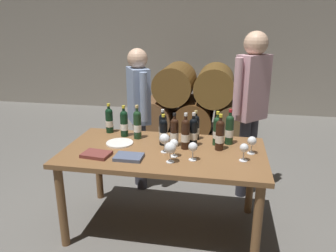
{
  "coord_description": "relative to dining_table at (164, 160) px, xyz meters",
  "views": [
    {
      "loc": [
        0.49,
        -2.48,
        1.8
      ],
      "look_at": [
        0.0,
        0.2,
        0.91
      ],
      "focal_mm": 34.48,
      "sensor_mm": 36.0,
      "label": 1
    }
  ],
  "objects": [
    {
      "name": "serving_plate",
      "position": [
        -0.41,
        0.07,
        0.1
      ],
      "size": [
        0.24,
        0.24,
        0.01
      ],
      "primitive_type": "cylinder",
      "color": "white",
      "rests_on": "dining_table"
    },
    {
      "name": "wine_bottle_0",
      "position": [
        0.46,
        0.09,
        0.23
      ],
      "size": [
        0.07,
        0.07,
        0.31
      ],
      "color": "black",
      "rests_on": "dining_table"
    },
    {
      "name": "wine_bottle_1",
      "position": [
        -0.29,
        0.24,
        0.23
      ],
      "size": [
        0.07,
        0.07,
        0.32
      ],
      "color": "#19381E",
      "rests_on": "dining_table"
    },
    {
      "name": "wine_bottle_3",
      "position": [
        0.17,
        0.07,
        0.23
      ],
      "size": [
        0.07,
        0.07,
        0.32
      ],
      "color": "black",
      "rests_on": "dining_table"
    },
    {
      "name": "wine_bottle_10",
      "position": [
        0.07,
        0.11,
        0.22
      ],
      "size": [
        0.07,
        0.07,
        0.3
      ],
      "color": "black",
      "rests_on": "dining_table"
    },
    {
      "name": "wine_glass_5",
      "position": [
        0.02,
        -0.04,
        0.2
      ],
      "size": [
        0.09,
        0.09,
        0.16
      ],
      "color": "white",
      "rests_on": "dining_table"
    },
    {
      "name": "wine_bottle_2",
      "position": [
        0.43,
        0.21,
        0.22
      ],
      "size": [
        0.07,
        0.07,
        0.3
      ],
      "color": "#19381E",
      "rests_on": "dining_table"
    },
    {
      "name": "wine_glass_3",
      "position": [
        0.72,
        0.06,
        0.2
      ],
      "size": [
        0.07,
        0.07,
        0.15
      ],
      "color": "white",
      "rests_on": "dining_table"
    },
    {
      "name": "wine_glass_1",
      "position": [
        0.65,
        -0.1,
        0.19
      ],
      "size": [
        0.07,
        0.07,
        0.14
      ],
      "color": "white",
      "rests_on": "dining_table"
    },
    {
      "name": "wine_bottle_4",
      "position": [
        -0.43,
        0.28,
        0.22
      ],
      "size": [
        0.07,
        0.07,
        0.3
      ],
      "color": "black",
      "rests_on": "dining_table"
    },
    {
      "name": "leather_ledger",
      "position": [
        -0.24,
        -0.23,
        0.11
      ],
      "size": [
        0.22,
        0.16,
        0.03
      ],
      "primitive_type": "cube",
      "rotation": [
        0.0,
        0.0,
        0.0
      ],
      "color": "#4C5670",
      "rests_on": "dining_table"
    },
    {
      "name": "cellar_back_wall",
      "position": [
        0.0,
        4.2,
        0.73
      ],
      "size": [
        10.0,
        0.24,
        2.8
      ],
      "primitive_type": "cube",
      "color": "gray",
      "rests_on": "ground_plane"
    },
    {
      "name": "tasting_notebook",
      "position": [
        -0.51,
        -0.22,
        0.11
      ],
      "size": [
        0.24,
        0.18,
        0.03
      ],
      "primitive_type": "cube",
      "rotation": [
        0.0,
        0.0,
        -0.12
      ],
      "color": "brown",
      "rests_on": "dining_table"
    },
    {
      "name": "wine_bottle_11",
      "position": [
        0.24,
        0.31,
        0.21
      ],
      "size": [
        0.07,
        0.07,
        0.27
      ],
      "color": "black",
      "rests_on": "dining_table"
    },
    {
      "name": "wine_bottle_8",
      "position": [
        -0.06,
        0.27,
        0.21
      ],
      "size": [
        0.07,
        0.07,
        0.28
      ],
      "color": "black",
      "rests_on": "dining_table"
    },
    {
      "name": "sommelier_presenting",
      "position": [
        0.74,
        0.75,
        0.37
      ],
      "size": [
        0.37,
        0.37,
        1.72
      ],
      "color": "#383842",
      "rests_on": "ground_plane"
    },
    {
      "name": "barrel_stack",
      "position": [
        0.0,
        2.6,
        -0.15
      ],
      "size": [
        1.86,
        0.9,
        1.15
      ],
      "color": "brown",
      "rests_on": "ground_plane"
    },
    {
      "name": "taster_seated_left",
      "position": [
        -0.41,
        0.72,
        0.25
      ],
      "size": [
        0.31,
        0.44,
        1.54
      ],
      "color": "#383842",
      "rests_on": "ground_plane"
    },
    {
      "name": "ground_plane",
      "position": [
        0.0,
        0.0,
        -0.67
      ],
      "size": [
        14.0,
        14.0,
        0.0
      ],
      "primitive_type": "plane",
      "color": "#66635E"
    },
    {
      "name": "wine_bottle_7",
      "position": [
        -0.03,
        0.13,
        0.21
      ],
      "size": [
        0.07,
        0.07,
        0.28
      ],
      "color": "black",
      "rests_on": "dining_table"
    },
    {
      "name": "dining_table",
      "position": [
        0.0,
        0.0,
        0.0
      ],
      "size": [
        1.7,
        0.9,
        0.76
      ],
      "color": "brown",
      "rests_on": "ground_plane"
    },
    {
      "name": "wine_glass_0",
      "position": [
        0.1,
        -0.23,
        0.21
      ],
      "size": [
        0.09,
        0.09,
        0.16
      ],
      "color": "white",
      "rests_on": "dining_table"
    },
    {
      "name": "wine_bottle_9",
      "position": [
        -0.61,
        0.35,
        0.22
      ],
      "size": [
        0.07,
        0.07,
        0.29
      ],
      "color": "black",
      "rests_on": "dining_table"
    },
    {
      "name": "wine_glass_4",
      "position": [
        0.26,
        -0.16,
        0.2
      ],
      "size": [
        0.07,
        0.07,
        0.15
      ],
      "color": "white",
      "rests_on": "dining_table"
    },
    {
      "name": "wine_bottle_6",
      "position": [
        0.54,
        0.25,
        0.23
      ],
      "size": [
        0.07,
        0.07,
        0.32
      ],
      "color": "#19381E",
      "rests_on": "dining_table"
    },
    {
      "name": "wine_glass_2",
      "position": [
        0.11,
        -0.12,
        0.2
      ],
      "size": [
        0.07,
        0.07,
        0.15
      ],
      "color": "white",
      "rests_on": "dining_table"
    },
    {
      "name": "wine_bottle_5",
      "position": [
        0.23,
        0.14,
        0.22
      ],
      "size": [
        0.07,
        0.07,
        0.3
      ],
      "color": "black",
      "rests_on": "dining_table"
    }
  ]
}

